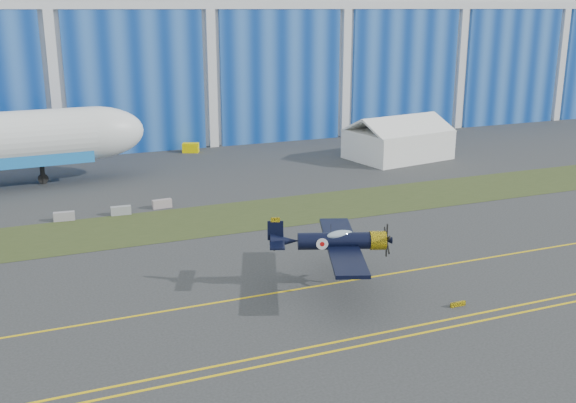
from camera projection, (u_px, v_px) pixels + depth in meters
name	position (u px, v px, depth m)	size (l,w,h in m)	color
ground	(113.00, 290.00, 49.92)	(260.00, 260.00, 0.00)	#373A3B
grass_median	(91.00, 234.00, 62.37)	(260.00, 10.00, 0.02)	#475128
hangar	(42.00, 41.00, 109.65)	(220.00, 45.70, 30.00)	silver
taxiway_centreline	(124.00, 318.00, 45.47)	(200.00, 0.20, 0.02)	yellow
edge_line_near	(152.00, 389.00, 37.02)	(80.00, 0.20, 0.02)	yellow
edge_line_far	(148.00, 380.00, 37.91)	(80.00, 0.20, 0.02)	yellow
guard_board_right	(458.00, 304.00, 47.18)	(1.20, 0.15, 0.35)	yellow
warbird	(335.00, 241.00, 49.08)	(13.74, 15.01, 3.64)	black
tent	(398.00, 137.00, 92.95)	(14.45, 11.62, 6.04)	white
tug	(191.00, 148.00, 97.51)	(2.28, 1.43, 1.33)	#EED900
gse_box	(424.00, 129.00, 110.81)	(3.27, 1.75, 1.96)	gray
barrier_a	(64.00, 216.00, 66.13)	(2.00, 0.60, 0.90)	gray
barrier_b	(121.00, 211.00, 68.01)	(2.00, 0.60, 0.90)	gray
barrier_c	(162.00, 204.00, 70.40)	(2.00, 0.60, 0.90)	#9B8D90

